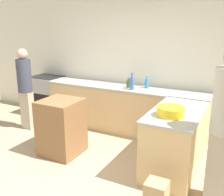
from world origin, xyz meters
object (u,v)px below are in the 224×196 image
at_px(mixing_bowl, 171,111).
at_px(dish_soap_bottle, 147,83).
at_px(olive_oil_bottle, 129,84).
at_px(range_oven, 48,96).
at_px(island_table, 62,127).
at_px(water_bottle_blue, 132,83).
at_px(person_by_range, 25,86).

relative_size(mixing_bowl, dish_soap_bottle, 1.62).
bearing_deg(olive_oil_bottle, dish_soap_bottle, 18.72).
distance_m(range_oven, mixing_bowl, 3.52).
xyz_separation_m(range_oven, mixing_bowl, (3.24, -1.28, 0.51)).
bearing_deg(island_table, range_oven, 137.06).
height_order(range_oven, water_bottle_blue, water_bottle_blue).
relative_size(island_table, person_by_range, 0.56).
bearing_deg(person_by_range, island_table, -22.46).
bearing_deg(dish_soap_bottle, water_bottle_blue, -131.35).
height_order(range_oven, dish_soap_bottle, dish_soap_bottle).
relative_size(mixing_bowl, person_by_range, 0.22).
relative_size(island_table, dish_soap_bottle, 4.03).
xyz_separation_m(mixing_bowl, water_bottle_blue, (-1.03, 1.10, 0.06)).
bearing_deg(water_bottle_blue, olive_oil_bottle, 135.14).
bearing_deg(olive_oil_bottle, water_bottle_blue, -44.86).
distance_m(water_bottle_blue, dish_soap_bottle, 0.31).
bearing_deg(island_table, dish_soap_bottle, 57.52).
bearing_deg(olive_oil_bottle, range_oven, 178.20).
distance_m(range_oven, water_bottle_blue, 2.29).
bearing_deg(person_by_range, olive_oil_bottle, 22.96).
xyz_separation_m(island_table, olive_oil_bottle, (0.59, 1.33, 0.52)).
bearing_deg(mixing_bowl, person_by_range, 172.11).
bearing_deg(dish_soap_bottle, range_oven, -178.93).
bearing_deg(range_oven, person_by_range, -76.37).
height_order(island_table, mixing_bowl, mixing_bowl).
bearing_deg(water_bottle_blue, person_by_range, -161.38).
distance_m(island_table, dish_soap_bottle, 1.79).
bearing_deg(range_oven, olive_oil_bottle, -1.80).
relative_size(range_oven, olive_oil_bottle, 5.05).
bearing_deg(person_by_range, water_bottle_blue, 18.62).
distance_m(island_table, water_bottle_blue, 1.52).
relative_size(olive_oil_bottle, person_by_range, 0.11).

